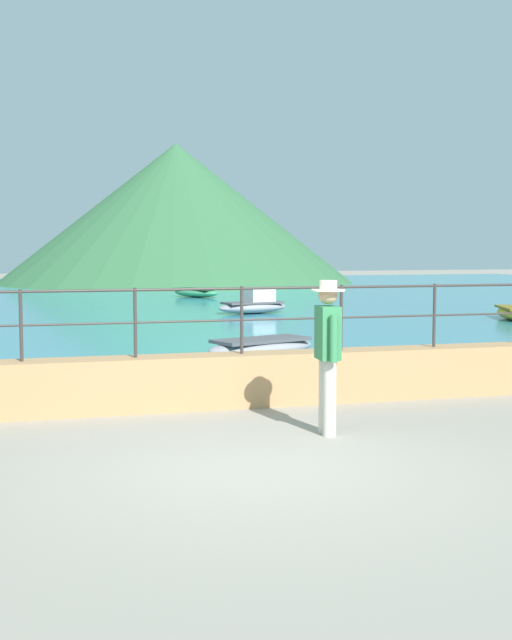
{
  "coord_description": "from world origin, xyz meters",
  "views": [
    {
      "loc": [
        -2.15,
        -7.64,
        2.14
      ],
      "look_at": [
        1.05,
        3.7,
        1.1
      ],
      "focal_mm": 47.57,
      "sensor_mm": 36.0,
      "label": 1
    }
  ],
  "objects_px": {
    "person_walking": "(328,349)",
    "boat_2": "(261,347)",
    "boat_4": "(254,305)",
    "boat_0": "(196,292)"
  },
  "relations": [
    {
      "from": "boat_2",
      "to": "boat_4",
      "type": "xyz_separation_m",
      "value": [
        2.65,
        10.01,
        0.07
      ]
    },
    {
      "from": "person_walking",
      "to": "boat_0",
      "type": "relative_size",
      "value": 0.73
    },
    {
      "from": "boat_0",
      "to": "boat_4",
      "type": "xyz_separation_m",
      "value": [
        0.03,
        -8.59,
        0.07
      ]
    },
    {
      "from": "person_walking",
      "to": "boat_2",
      "type": "xyz_separation_m",
      "value": [
        0.99,
        6.14,
        -0.72
      ]
    },
    {
      "from": "person_walking",
      "to": "boat_2",
      "type": "relative_size",
      "value": 0.71
    },
    {
      "from": "boat_4",
      "to": "boat_2",
      "type": "bearing_deg",
      "value": -104.85
    },
    {
      "from": "boat_0",
      "to": "boat_4",
      "type": "bearing_deg",
      "value": -89.78
    },
    {
      "from": "person_walking",
      "to": "boat_4",
      "type": "height_order",
      "value": "person_walking"
    },
    {
      "from": "boat_2",
      "to": "boat_4",
      "type": "distance_m",
      "value": 10.35
    },
    {
      "from": "boat_0",
      "to": "boat_2",
      "type": "distance_m",
      "value": 18.78
    }
  ]
}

